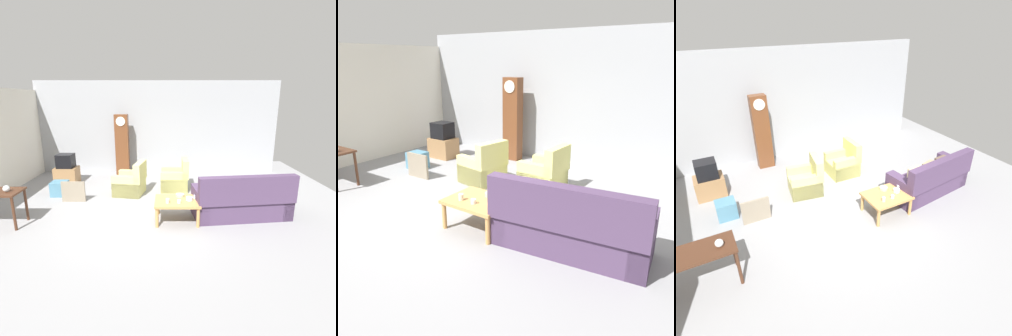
% 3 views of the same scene
% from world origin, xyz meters
% --- Properties ---
extents(ground_plane, '(10.40, 10.40, 0.00)m').
position_xyz_m(ground_plane, '(0.00, 0.00, 0.00)').
color(ground_plane, gray).
extents(garage_door_wall, '(8.40, 0.16, 3.20)m').
position_xyz_m(garage_door_wall, '(0.00, 3.60, 1.60)').
color(garage_door_wall, '#9EA0A5').
rests_on(garage_door_wall, ground_plane).
extents(couch_floral, '(2.19, 1.12, 1.04)m').
position_xyz_m(couch_floral, '(2.02, -0.31, 0.36)').
color(couch_floral, '#4C3856').
rests_on(couch_floral, ground_plane).
extents(armchair_olive_near, '(0.91, 0.88, 0.92)m').
position_xyz_m(armchair_olive_near, '(-0.65, 1.19, 0.31)').
color(armchair_olive_near, '#CCC67A').
rests_on(armchair_olive_near, ground_plane).
extents(armchair_olive_far, '(0.80, 0.77, 0.92)m').
position_xyz_m(armchair_olive_far, '(0.61, 1.57, 0.31)').
color(armchair_olive_far, '#DFDA77').
rests_on(armchair_olive_far, ground_plane).
extents(coffee_table_wood, '(0.96, 0.76, 0.47)m').
position_xyz_m(coffee_table_wood, '(0.58, -0.48, 0.40)').
color(coffee_table_wood, tan).
rests_on(coffee_table_wood, ground_plane).
extents(console_table_dark, '(1.30, 0.56, 0.75)m').
position_xyz_m(console_table_dark, '(-3.30, -0.70, 0.65)').
color(console_table_dark, '#472819').
rests_on(console_table_dark, ground_plane).
extents(grandfather_clock, '(0.44, 0.30, 2.10)m').
position_xyz_m(grandfather_clock, '(-1.18, 3.06, 1.05)').
color(grandfather_clock, brown).
rests_on(grandfather_clock, ground_plane).
extents(tv_stand_cabinet, '(0.68, 0.52, 0.52)m').
position_xyz_m(tv_stand_cabinet, '(-2.79, 2.14, 0.26)').
color(tv_stand_cabinet, '#997047').
rests_on(tv_stand_cabinet, ground_plane).
extents(tv_crt, '(0.48, 0.44, 0.42)m').
position_xyz_m(tv_crt, '(-2.79, 2.14, 0.73)').
color(tv_crt, black).
rests_on(tv_crt, tv_stand_cabinet).
extents(framed_picture_leaning, '(0.60, 0.05, 0.54)m').
position_xyz_m(framed_picture_leaning, '(-2.06, 0.61, 0.27)').
color(framed_picture_leaning, gray).
rests_on(framed_picture_leaning, ground_plane).
extents(storage_box_blue, '(0.42, 0.39, 0.40)m').
position_xyz_m(storage_box_blue, '(-2.60, 1.07, 0.20)').
color(storage_box_blue, teal).
rests_on(storage_box_blue, ground_plane).
extents(glass_dome_cloche, '(0.13, 0.13, 0.13)m').
position_xyz_m(glass_dome_cloche, '(-2.89, -0.74, 0.82)').
color(glass_dome_cloche, silver).
rests_on(glass_dome_cloche, console_table_dark).
extents(cup_white_porcelain, '(0.08, 0.08, 0.07)m').
position_xyz_m(cup_white_porcelain, '(0.61, -0.64, 0.50)').
color(cup_white_porcelain, white).
rests_on(cup_white_porcelain, coffee_table_wood).
extents(cup_blue_rimmed, '(0.08, 0.08, 0.08)m').
position_xyz_m(cup_blue_rimmed, '(0.98, -0.37, 0.51)').
color(cup_blue_rimmed, silver).
rests_on(cup_blue_rimmed, coffee_table_wood).
extents(cup_cream_tall, '(0.08, 0.08, 0.10)m').
position_xyz_m(cup_cream_tall, '(0.37, -0.65, 0.52)').
color(cup_cream_tall, beige).
rests_on(cup_cream_tall, coffee_table_wood).
extents(bowl_white_stacked, '(0.15, 0.15, 0.07)m').
position_xyz_m(bowl_white_stacked, '(0.84, -0.48, 0.51)').
color(bowl_white_stacked, white).
rests_on(bowl_white_stacked, coffee_table_wood).
extents(bowl_shallow_green, '(0.19, 0.19, 0.06)m').
position_xyz_m(bowl_shallow_green, '(0.65, -0.26, 0.50)').
color(bowl_shallow_green, '#B2C69E').
rests_on(bowl_shallow_green, coffee_table_wood).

